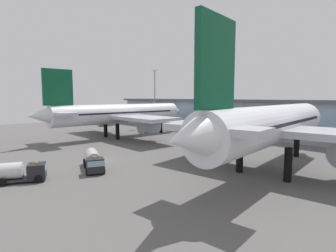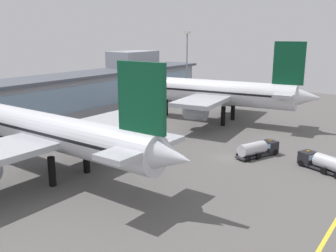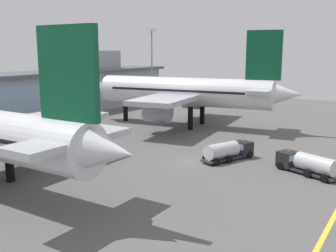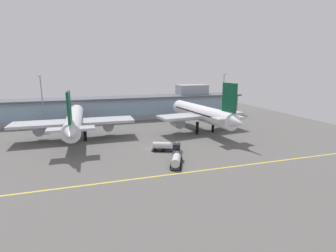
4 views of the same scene
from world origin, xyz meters
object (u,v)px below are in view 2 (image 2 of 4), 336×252
at_px(fuel_tanker_truck, 322,162).
at_px(apron_light_mast_centre, 187,55).
at_px(airliner_near_left, 56,133).
at_px(baggage_tug_near, 259,149).
at_px(airliner_near_right, 218,93).

height_order(fuel_tanker_truck, apron_light_mast_centre, apron_light_mast_centre).
distance_m(airliner_near_left, baggage_tug_near, 36.58).
bearing_deg(airliner_near_right, baggage_tug_near, 126.45).
distance_m(airliner_near_left, apron_light_mast_centre, 75.89).
relative_size(airliner_near_left, fuel_tanker_truck, 5.50).
relative_size(baggage_tug_near, apron_light_mast_centre, 0.40).
xyz_separation_m(airliner_near_right, baggage_tug_near, (-20.79, -19.99, -6.07)).
bearing_deg(airliner_near_left, fuel_tanker_truck, -141.51).
height_order(airliner_near_left, apron_light_mast_centre, apron_light_mast_centre).
bearing_deg(fuel_tanker_truck, airliner_near_right, -11.62).
bearing_deg(apron_light_mast_centre, airliner_near_right, -133.42).
xyz_separation_m(airliner_near_left, baggage_tug_near, (28.05, -22.84, -5.48)).
bearing_deg(airliner_near_left, baggage_tug_near, -128.82).
height_order(baggage_tug_near, apron_light_mast_centre, apron_light_mast_centre).
xyz_separation_m(airliner_near_left, fuel_tanker_truck, (27.10, -34.51, -5.48)).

